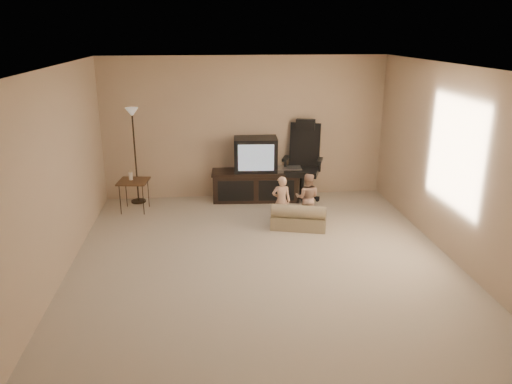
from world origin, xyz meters
TOP-DOWN VIEW (x-y plane):
  - floor at (0.00, 0.00)m, footprint 5.50×5.50m
  - room_shell at (0.00, 0.00)m, footprint 5.50×5.50m
  - tv_stand at (0.17, 2.49)m, footprint 1.60×0.68m
  - office_chair at (1.00, 2.43)m, footprint 0.83×0.85m
  - side_table at (-1.93, 2.12)m, footprint 0.53×0.53m
  - floor_lamp at (-1.92, 2.55)m, footprint 0.26×0.26m
  - child_sofa at (0.67, 1.05)m, footprint 0.92×0.67m
  - toddler_left at (0.43, 1.20)m, footprint 0.29×0.22m
  - toddler_right at (0.86, 1.33)m, footprint 0.43×0.31m

SIDE VIEW (x-z plane):
  - floor at x=0.00m, z-range 0.00..0.00m
  - child_sofa at x=0.67m, z-range -0.04..0.37m
  - toddler_right at x=0.86m, z-range 0.00..0.79m
  - toddler_left at x=0.43m, z-range 0.00..0.79m
  - tv_stand at x=0.17m, z-range -0.10..1.03m
  - office_chair at x=1.00m, z-range -0.20..1.21m
  - side_table at x=-1.93m, z-range 0.15..0.87m
  - floor_lamp at x=-1.92m, z-range 0.38..2.05m
  - room_shell at x=0.00m, z-range -1.23..4.27m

